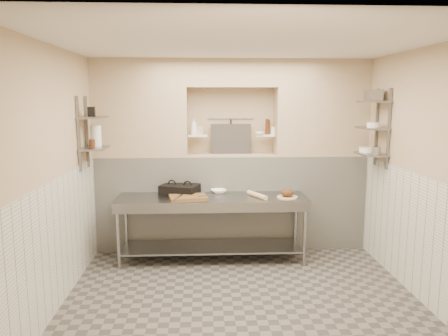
{
  "coord_description": "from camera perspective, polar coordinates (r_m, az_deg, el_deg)",
  "views": [
    {
      "loc": [
        -0.43,
        -4.68,
        2.24
      ],
      "look_at": [
        -0.15,
        0.9,
        1.35
      ],
      "focal_mm": 35.0,
      "sensor_mm": 36.0,
      "label": 1
    }
  ],
  "objects": [
    {
      "name": "splash_panel",
      "position": [
        6.57,
        0.93,
        3.81
      ],
      "size": [
        0.6,
        0.08,
        0.45
      ],
      "primitive_type": "cube",
      "rotation": [
        -0.14,
        0.0,
        0.0
      ],
      "color": "#383330",
      "rests_on": "alcove_sill"
    },
    {
      "name": "wall_front",
      "position": [
        2.84,
        6.03,
        -8.2
      ],
      "size": [
        4.0,
        0.1,
        2.8
      ],
      "primitive_type": "cube",
      "color": "tan",
      "rests_on": "ground"
    },
    {
      "name": "wall_shelf_right_lower",
      "position": [
        6.2,
        18.66,
        1.73
      ],
      "size": [
        0.3,
        0.5,
        0.02
      ],
      "primitive_type": "cube",
      "color": "slate",
      "rests_on": "wall_right"
    },
    {
      "name": "wall_shelf_right_mid",
      "position": [
        6.17,
        18.82,
        4.95
      ],
      "size": [
        0.3,
        0.5,
        0.02
      ],
      "primitive_type": "cube",
      "color": "slate",
      "rests_on": "wall_right"
    },
    {
      "name": "backwall_pillar_left",
      "position": [
        6.49,
        -10.86,
        7.66
      ],
      "size": [
        1.35,
        0.4,
        1.4
      ],
      "primitive_type": "cube",
      "color": "tan",
      "rests_on": "backwall_lower"
    },
    {
      "name": "wall_left",
      "position": [
        5.02,
        -21.63,
        -1.22
      ],
      "size": [
        0.1,
        3.9,
        2.8
      ],
      "primitive_type": "cube",
      "color": "tan",
      "rests_on": "ground"
    },
    {
      "name": "alcove_shelf_right",
      "position": [
        6.52,
        5.4,
        4.26
      ],
      "size": [
        0.28,
        0.16,
        0.02
      ],
      "primitive_type": "cube",
      "color": "white",
      "rests_on": "backwall_lower"
    },
    {
      "name": "backwall_lower",
      "position": [
        6.62,
        0.97,
        -4.39
      ],
      "size": [
        4.0,
        0.4,
        1.4
      ],
      "primitive_type": "cube",
      "color": "silver",
      "rests_on": "floor"
    },
    {
      "name": "floor",
      "position": [
        5.22,
        2.26,
        -16.95
      ],
      "size": [
        4.0,
        3.9,
        0.1
      ],
      "primitive_type": "cube",
      "color": "#5C5752",
      "rests_on": "ground"
    },
    {
      "name": "wainscot_right",
      "position": [
        5.48,
        23.72,
        -8.04
      ],
      "size": [
        0.02,
        3.9,
        1.4
      ],
      "primitive_type": "cube",
      "color": "silver",
      "rests_on": "floor"
    },
    {
      "name": "basket_right",
      "position": [
        6.18,
        18.95,
        8.99
      ],
      "size": [
        0.2,
        0.24,
        0.15
      ],
      "primitive_type": "cube",
      "rotation": [
        0.0,
        0.0,
        -0.05
      ],
      "color": "gray",
      "rests_on": "wall_shelf_right_upper"
    },
    {
      "name": "jar_left",
      "position": [
        5.83,
        -16.85,
        3.06
      ],
      "size": [
        0.08,
        0.08,
        0.11
      ],
      "primitive_type": "cylinder",
      "color": "#401F10",
      "rests_on": "wall_shelf_left_lower"
    },
    {
      "name": "bowl_alcove",
      "position": [
        6.44,
        4.64,
        4.52
      ],
      "size": [
        0.16,
        0.16,
        0.04
      ],
      "primitive_type": "imported",
      "rotation": [
        0.0,
        0.0,
        -0.19
      ],
      "color": "white",
      "rests_on": "alcove_shelf_right"
    },
    {
      "name": "bottle_soap",
      "position": [
        6.43,
        -3.95,
        5.4
      ],
      "size": [
        0.12,
        0.12,
        0.24
      ],
      "primitive_type": "imported",
      "rotation": [
        0.0,
        0.0,
        -0.37
      ],
      "color": "white",
      "rests_on": "alcove_shelf_left"
    },
    {
      "name": "shelf_rail_left_b",
      "position": [
        5.76,
        -18.45,
        4.21
      ],
      "size": [
        0.03,
        0.03,
        0.95
      ],
      "primitive_type": "cube",
      "color": "slate",
      "rests_on": "wall_left"
    },
    {
      "name": "backwall_header",
      "position": [
        6.45,
        1.01,
        12.25
      ],
      "size": [
        1.3,
        0.4,
        0.4
      ],
      "primitive_type": "cube",
      "color": "tan",
      "rests_on": "backwall_lower"
    },
    {
      "name": "condiment_b",
      "position": [
        6.53,
        5.67,
        5.39
      ],
      "size": [
        0.06,
        0.06,
        0.23
      ],
      "primitive_type": "cylinder",
      "color": "#401F10",
      "rests_on": "alcove_shelf_right"
    },
    {
      "name": "jar_alcove",
      "position": [
        6.48,
        -3.18,
        4.94
      ],
      "size": [
        0.09,
        0.09,
        0.13
      ],
      "primitive_type": "cube",
      "color": "tan",
      "rests_on": "alcove_shelf_left"
    },
    {
      "name": "cutting_board",
      "position": [
        5.91,
        -4.7,
        -3.86
      ],
      "size": [
        0.55,
        0.42,
        0.04
      ],
      "primitive_type": "cube",
      "rotation": [
        0.0,
        0.0,
        0.17
      ],
      "color": "brown",
      "rests_on": "prep_table"
    },
    {
      "name": "alcove_shelf_left",
      "position": [
        6.45,
        -3.46,
        4.24
      ],
      "size": [
        0.28,
        0.16,
        0.02
      ],
      "primitive_type": "cube",
      "color": "white",
      "rests_on": "backwall_lower"
    },
    {
      "name": "wall_shelf_left_upper",
      "position": [
        5.9,
        -16.76,
        6.35
      ],
      "size": [
        0.3,
        0.5,
        0.03
      ],
      "primitive_type": "cube",
      "color": "slate",
      "rests_on": "wall_left"
    },
    {
      "name": "ceiling",
      "position": [
        4.74,
        2.49,
        16.45
      ],
      "size": [
        4.0,
        3.9,
        0.1
      ],
      "primitive_type": "cube",
      "color": "silver",
      "rests_on": "ground"
    },
    {
      "name": "shelf_rail_right_b",
      "position": [
        6.04,
        20.71,
        4.77
      ],
      "size": [
        0.03,
        0.03,
        1.05
      ],
      "primitive_type": "cube",
      "color": "slate",
      "rests_on": "wall_right"
    },
    {
      "name": "jug_left",
      "position": [
        6.03,
        -16.38,
        4.05
      ],
      "size": [
        0.14,
        0.14,
        0.28
      ],
      "primitive_type": "cylinder",
      "color": "white",
      "rests_on": "wall_shelf_left_lower"
    },
    {
      "name": "shelf_rail_left_a",
      "position": [
        6.14,
        -17.46,
        4.53
      ],
      "size": [
        0.03,
        0.03,
        0.95
      ],
      "primitive_type": "cube",
      "color": "slate",
      "rests_on": "wall_left"
    },
    {
      "name": "hanging_steel",
      "position": [
        6.61,
        0.91,
        5.06
      ],
      "size": [
        0.02,
        0.02,
        0.3
      ],
      "primitive_type": "cylinder",
      "color": "black",
      "rests_on": "utensil_rail"
    },
    {
      "name": "box_left_upper",
      "position": [
        5.85,
        -16.92,
        7.05
      ],
      "size": [
        0.1,
        0.1,
        0.13
      ],
      "primitive_type": "cube",
      "rotation": [
        0.0,
        0.0,
        0.11
      ],
      "color": "black",
      "rests_on": "wall_shelf_left_upper"
    },
    {
      "name": "shelf_rail_right_a",
      "position": [
        6.41,
        19.29,
        5.06
      ],
      "size": [
        0.03,
        0.03,
        1.05
      ],
      "primitive_type": "cube",
      "color": "slate",
      "rests_on": "wall_right"
    },
    {
      "name": "wall_right",
      "position": [
        5.36,
        24.77,
        -0.8
      ],
      "size": [
        0.1,
        3.9,
        2.8
      ],
      "primitive_type": "cube",
      "color": "tan",
      "rests_on": "ground"
    },
    {
      "name": "wall_shelf_right_upper",
      "position": [
        6.16,
        18.99,
        8.2
      ],
      "size": [
        0.3,
        0.5,
        0.03
      ],
      "primitive_type": "cube",
      "color": "slate",
      "rests_on": "wall_right"
    },
    {
      "name": "knife_blade",
      "position": [
        5.9,
        -2.22,
        -3.61
      ],
      "size": [
        0.25,
        0.17,
        0.01
      ],
      "primitive_type": "cube",
      "rotation": [
        0.0,
        0.0,
        0.53
      ],
      "color": "gray",
      "rests_on": "cutting_board"
    },
    {
      "name": "condiment_c",
      "position": [
        6.55,
        6.44,
        4.87
      ],
      "size": [
        0.06,
        0.06,
        0.11
      ],
      "primitive_type": "cylinder",
      "color": "white",
      "rests_on": "alcove_shelf_right"
    },
    {
      "name": "tongs",
      "position": [
        5.8,
        -6.0,
        -3.78
      ],
      "size": [
        0.11,
        0.25,
        0.02
      ],
      "primitive_type": "cylinder",
      "rotation": [
        1.57,
        0.0,
        -0.33
      ],
      "color": "gray",
      "rests_on": "cutting_board"
    },
    {
      "name": "wall_back",
      "position": [
        6.74,
        0.85,
        1.9
      ],
      "size": [
        4.0,
        0.1,
        2.8
      ],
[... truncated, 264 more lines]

